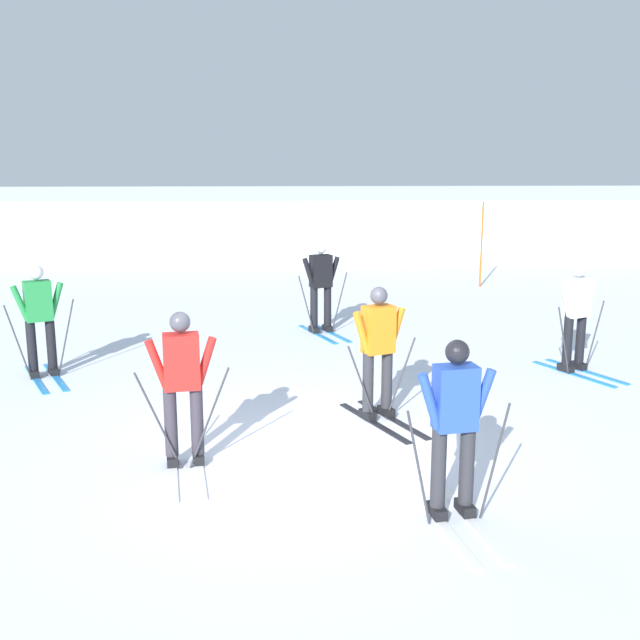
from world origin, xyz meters
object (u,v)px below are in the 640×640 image
(skier_orange, at_px, (378,349))
(trail_marker_pole, at_px, (482,245))
(skier_red, at_px, (182,385))
(skier_black, at_px, (321,285))
(skier_blue, at_px, (455,424))
(skier_white, at_px, (576,314))
(skier_green, at_px, (39,318))

(skier_orange, distance_m, trail_marker_pole, 10.19)
(skier_red, relative_size, skier_black, 1.00)
(skier_black, distance_m, skier_blue, 7.53)
(skier_white, height_order, trail_marker_pole, trail_marker_pole)
(skier_white, bearing_deg, skier_red, -148.28)
(skier_orange, xyz_separation_m, skier_white, (3.27, 2.02, 0.00))
(trail_marker_pole, bearing_deg, skier_white, -92.83)
(skier_blue, bearing_deg, skier_orange, 98.22)
(skier_blue, bearing_deg, skier_red, 153.57)
(skier_black, bearing_deg, skier_white, -35.61)
(skier_green, distance_m, skier_blue, 7.08)
(skier_black, height_order, skier_white, same)
(skier_white, bearing_deg, skier_orange, -148.35)
(skier_orange, xyz_separation_m, skier_green, (-4.85, 2.04, 0.00))
(skier_blue, bearing_deg, skier_white, 58.73)
(skier_orange, distance_m, skier_white, 3.84)
(skier_blue, height_order, trail_marker_pole, trail_marker_pole)
(skier_green, distance_m, trail_marker_pole, 11.32)
(skier_red, bearing_deg, skier_black, 74.29)
(skier_green, relative_size, skier_blue, 1.00)
(skier_red, height_order, skier_blue, same)
(skier_blue, distance_m, trail_marker_pole, 12.67)
(skier_green, bearing_deg, trail_marker_pole, 41.37)
(skier_orange, bearing_deg, skier_green, 157.23)
(skier_blue, relative_size, skier_white, 1.00)
(trail_marker_pole, bearing_deg, skier_blue, -104.87)
(skier_red, xyz_separation_m, skier_white, (5.54, 3.42, 0.00))
(skier_red, relative_size, skier_white, 1.00)
(skier_green, height_order, skier_black, same)
(trail_marker_pole, bearing_deg, skier_red, -118.40)
(skier_black, xyz_separation_m, skier_blue, (0.93, -7.47, 0.00))
(skier_orange, height_order, trail_marker_pole, trail_marker_pole)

